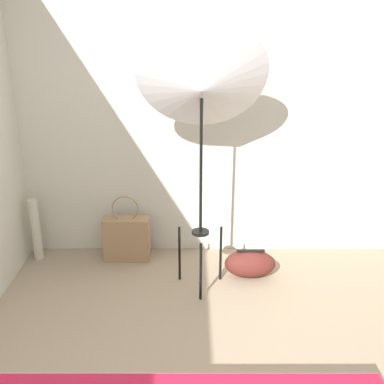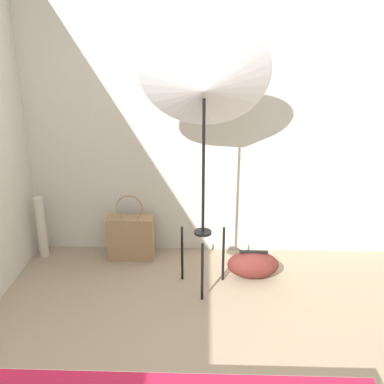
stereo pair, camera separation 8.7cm
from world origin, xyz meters
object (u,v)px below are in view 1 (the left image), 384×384
duffel_bag (251,264)px  photo_umbrella (203,83)px  paper_roll (37,229)px  tote_bag (128,238)px

duffel_bag → photo_umbrella: bearing=-160.7°
paper_roll → photo_umbrella: bearing=-17.5°
tote_bag → duffel_bag: tote_bag is taller
tote_bag → paper_roll: bearing=179.4°
photo_umbrella → tote_bag: bearing=145.2°
photo_umbrella → duffel_bag: 1.50m
photo_umbrella → tote_bag: size_ratio=3.43×
paper_roll → tote_bag: bearing=-0.6°
duffel_bag → paper_roll: size_ratio=0.75×
photo_umbrella → duffel_bag: bearing=19.3°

